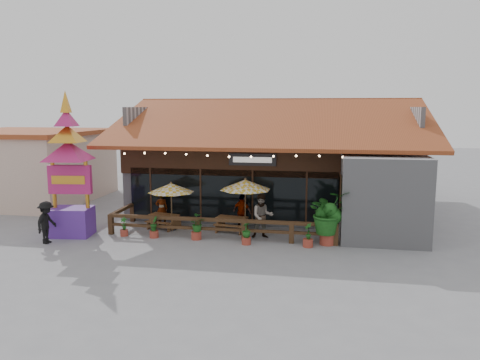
% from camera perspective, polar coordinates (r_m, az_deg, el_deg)
% --- Properties ---
extents(ground, '(100.00, 100.00, 0.00)m').
position_cam_1_polar(ground, '(20.34, 2.13, -7.08)').
color(ground, gray).
rests_on(ground, ground).
extents(restaurant_building, '(15.50, 14.73, 6.09)m').
position_cam_1_polar(restaurant_building, '(26.31, 4.74, 1.44)').
color(restaurant_building, '#9C9CA1').
rests_on(restaurant_building, ground).
extents(patio_railing, '(10.00, 2.60, 0.92)m').
position_cam_1_polar(patio_railing, '(20.35, -4.29, -5.30)').
color(patio_railing, '#472D19').
rests_on(patio_railing, ground).
extents(neighbor_building, '(8.40, 8.40, 4.22)m').
position_cam_1_polar(neighbor_building, '(31.13, -24.60, 1.68)').
color(neighbor_building, beige).
rests_on(neighbor_building, ground).
extents(umbrella_left, '(2.78, 2.78, 2.25)m').
position_cam_1_polar(umbrella_left, '(21.44, -8.40, -0.98)').
color(umbrella_left, brown).
rests_on(umbrella_left, ground).
extents(umbrella_right, '(3.06, 3.06, 2.46)m').
position_cam_1_polar(umbrella_right, '(20.89, 0.65, -0.61)').
color(umbrella_right, brown).
rests_on(umbrella_right, ground).
extents(picnic_table_left, '(1.61, 1.47, 0.66)m').
position_cam_1_polar(picnic_table_left, '(22.11, -9.24, -4.71)').
color(picnic_table_left, brown).
rests_on(picnic_table_left, ground).
extents(picnic_table_right, '(1.55, 1.39, 0.66)m').
position_cam_1_polar(picnic_table_right, '(21.28, -0.99, -5.11)').
color(picnic_table_right, brown).
rests_on(picnic_table_right, ground).
extents(thai_sign_tower, '(2.79, 2.79, 6.76)m').
position_cam_1_polar(thai_sign_tower, '(21.37, -20.18, 2.91)').
color(thai_sign_tower, '#592A9A').
rests_on(thai_sign_tower, ground).
extents(tropical_plant, '(2.05, 1.93, 2.28)m').
position_cam_1_polar(tropical_plant, '(19.41, 10.66, -4.03)').
color(tropical_plant, '#983829').
rests_on(tropical_plant, ground).
extents(diner_a, '(0.66, 0.52, 1.57)m').
position_cam_1_polar(diner_a, '(22.67, -9.54, -3.49)').
color(diner_a, '#351C11').
rests_on(diner_a, ground).
extents(diner_b, '(1.08, 0.92, 1.92)m').
position_cam_1_polar(diner_b, '(20.15, 2.74, -4.42)').
color(diner_b, '#351C11').
rests_on(diner_b, ground).
extents(diner_c, '(1.02, 0.72, 1.61)m').
position_cam_1_polar(diner_c, '(21.65, 0.27, -3.89)').
color(diner_c, '#351C11').
rests_on(diner_c, ground).
extents(pedestrian, '(0.68, 1.16, 1.77)m').
position_cam_1_polar(pedestrian, '(20.93, -22.53, -4.80)').
color(pedestrian, black).
rests_on(pedestrian, ground).
extents(planter_a, '(0.34, 0.34, 0.84)m').
position_cam_1_polar(planter_a, '(21.19, -13.96, -5.71)').
color(planter_a, '#983829').
rests_on(planter_a, ground).
extents(planter_b, '(0.38, 0.38, 0.94)m').
position_cam_1_polar(planter_b, '(20.62, -10.45, -5.78)').
color(planter_b, '#983829').
rests_on(planter_b, ground).
extents(planter_c, '(0.83, 0.79, 1.07)m').
position_cam_1_polar(planter_c, '(20.06, -5.36, -5.57)').
color(planter_c, '#983829').
rests_on(planter_c, ground).
extents(planter_d, '(0.49, 0.49, 0.93)m').
position_cam_1_polar(planter_d, '(19.30, 0.78, -6.58)').
color(planter_d, '#983829').
rests_on(planter_d, ground).
extents(planter_e, '(0.41, 0.42, 1.01)m').
position_cam_1_polar(planter_e, '(19.16, 8.30, -6.87)').
color(planter_e, '#983829').
rests_on(planter_e, ground).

